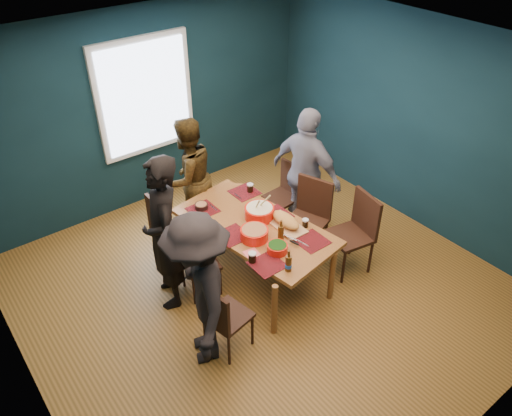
{
  "coord_description": "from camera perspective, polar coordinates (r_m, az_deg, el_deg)",
  "views": [
    {
      "loc": [
        -2.62,
        -3.3,
        4.11
      ],
      "look_at": [
        0.11,
        0.23,
        0.96
      ],
      "focal_mm": 35.0,
      "sensor_mm": 36.0,
      "label": 1
    }
  ],
  "objects": [
    {
      "name": "napkin_c",
      "position": [
        5.42,
        7.2,
        -4.03
      ],
      "size": [
        0.15,
        0.15,
        0.0
      ],
      "primitive_type": "cube",
      "rotation": [
        0.0,
        0.0,
        0.32
      ],
      "color": "#F36668",
      "rests_on": "dining_table"
    },
    {
      "name": "person_far_left",
      "position": [
        5.28,
        -10.44,
        -2.97
      ],
      "size": [
        0.63,
        0.76,
        1.8
      ],
      "primitive_type": "imported",
      "rotation": [
        0.0,
        0.0,
        4.36
      ],
      "color": "black",
      "rests_on": "floor"
    },
    {
      "name": "room",
      "position": [
        5.21,
        -1.19,
        3.42
      ],
      "size": [
        5.01,
        5.01,
        2.71
      ],
      "color": "olive",
      "rests_on": "ground"
    },
    {
      "name": "chair_right_far",
      "position": [
        6.61,
        3.52,
        2.1
      ],
      "size": [
        0.42,
        0.42,
        0.87
      ],
      "rotation": [
        0.0,
        0.0,
        0.08
      ],
      "color": "black",
      "rests_on": "floor"
    },
    {
      "name": "beer_bottle_a",
      "position": [
        5.0,
        3.73,
        -6.33
      ],
      "size": [
        0.07,
        0.07,
        0.26
      ],
      "color": "#4A290D",
      "rests_on": "dining_table"
    },
    {
      "name": "cutting_board",
      "position": [
        5.59,
        3.41,
        -1.52
      ],
      "size": [
        0.31,
        0.64,
        0.14
      ],
      "rotation": [
        0.0,
        0.0,
        -0.03
      ],
      "color": "tan",
      "rests_on": "dining_table"
    },
    {
      "name": "chair_left_near",
      "position": [
        4.91,
        -3.95,
        -12.07
      ],
      "size": [
        0.46,
        0.46,
        0.87
      ],
      "rotation": [
        0.0,
        0.0,
        0.19
      ],
      "color": "black",
      "rests_on": "floor"
    },
    {
      "name": "person_near_left",
      "position": [
        4.68,
        -6.52,
        -9.47
      ],
      "size": [
        1.0,
        1.24,
        1.67
      ],
      "primitive_type": "imported",
      "rotation": [
        0.0,
        0.0,
        4.3
      ],
      "color": "black",
      "rests_on": "floor"
    },
    {
      "name": "napkin_a",
      "position": [
        5.84,
        2.16,
        -0.41
      ],
      "size": [
        0.16,
        0.16,
        0.0
      ],
      "primitive_type": "cube",
      "rotation": [
        0.0,
        0.0,
        0.4
      ],
      "color": "#F36668",
      "rests_on": "dining_table"
    },
    {
      "name": "bowl_dumpling",
      "position": [
        5.7,
        0.39,
        -0.46
      ],
      "size": [
        0.34,
        0.34,
        0.32
      ],
      "color": "red",
      "rests_on": "dining_table"
    },
    {
      "name": "person_back",
      "position": [
        6.37,
        -7.77,
        3.47
      ],
      "size": [
        0.85,
        0.7,
        1.6
      ],
      "primitive_type": "imported",
      "rotation": [
        0.0,
        0.0,
        3.28
      ],
      "color": "black",
      "rests_on": "floor"
    },
    {
      "name": "cola_glass_b",
      "position": [
        5.6,
        5.65,
        -1.68
      ],
      "size": [
        0.07,
        0.07,
        0.1
      ],
      "color": "black",
      "rests_on": "dining_table"
    },
    {
      "name": "chair_left_mid",
      "position": [
        5.55,
        -7.17,
        -5.98
      ],
      "size": [
        0.43,
        0.43,
        0.83
      ],
      "rotation": [
        0.0,
        0.0,
        -0.16
      ],
      "color": "black",
      "rests_on": "floor"
    },
    {
      "name": "chair_right_mid",
      "position": [
        6.07,
        6.16,
        -0.51
      ],
      "size": [
        0.59,
        0.59,
        1.01
      ],
      "rotation": [
        0.0,
        0.0,
        0.35
      ],
      "color": "black",
      "rests_on": "floor"
    },
    {
      "name": "bowl_salad",
      "position": [
        5.4,
        -0.2,
        -2.93
      ],
      "size": [
        0.31,
        0.31,
        0.13
      ],
      "color": "red",
      "rests_on": "dining_table"
    },
    {
      "name": "bowl_herbs",
      "position": [
        5.24,
        2.45,
        -4.57
      ],
      "size": [
        0.22,
        0.22,
        0.1
      ],
      "color": "red",
      "rests_on": "dining_table"
    },
    {
      "name": "beer_bottle_b",
      "position": [
        5.37,
        2.86,
        -2.8
      ],
      "size": [
        0.07,
        0.07,
        0.26
      ],
      "color": "#4A290D",
      "rests_on": "dining_table"
    },
    {
      "name": "cola_glass_c",
      "position": [
        6.16,
        -0.68,
        2.36
      ],
      "size": [
        0.08,
        0.08,
        0.11
      ],
      "color": "black",
      "rests_on": "dining_table"
    },
    {
      "name": "person_right",
      "position": [
        6.28,
        5.78,
        3.89
      ],
      "size": [
        0.59,
        1.07,
        1.74
      ],
      "primitive_type": "imported",
      "rotation": [
        0.0,
        0.0,
        1.74
      ],
      "color": "silver",
      "rests_on": "floor"
    },
    {
      "name": "chair_right_near",
      "position": [
        5.93,
        11.49,
        -2.18
      ],
      "size": [
        0.53,
        0.53,
        1.0
      ],
      "rotation": [
        0.0,
        0.0,
        -0.18
      ],
      "color": "black",
      "rests_on": "floor"
    },
    {
      "name": "napkin_b",
      "position": [
        5.24,
        -0.48,
        -5.23
      ],
      "size": [
        0.17,
        0.17,
        0.0
      ],
      "primitive_type": "cube",
      "rotation": [
        0.0,
        0.0,
        -0.14
      ],
      "color": "#F36668",
      "rests_on": "dining_table"
    },
    {
      "name": "chair_left_far",
      "position": [
        5.87,
        -10.04,
        -2.34
      ],
      "size": [
        0.45,
        0.45,
        1.0
      ],
      "rotation": [
        0.0,
        0.0,
        -0.0
      ],
      "color": "black",
      "rests_on": "floor"
    },
    {
      "name": "dining_table",
      "position": [
        5.67,
        -0.13,
        -2.49
      ],
      "size": [
        1.21,
        1.99,
        0.71
      ],
      "rotation": [
        0.0,
        0.0,
        0.15
      ],
      "color": "#96632D",
      "rests_on": "floor"
    },
    {
      "name": "cola_glass_d",
      "position": [
        5.46,
        -3.99,
        -2.73
      ],
      "size": [
        0.07,
        0.07,
        0.1
      ],
      "color": "black",
      "rests_on": "dining_table"
    },
    {
      "name": "small_bowl",
      "position": [
        5.91,
        -6.27,
        0.22
      ],
      "size": [
        0.16,
        0.16,
        0.07
      ],
      "color": "black",
      "rests_on": "dining_table"
    },
    {
      "name": "cola_glass_a",
      "position": [
        5.11,
        -0.42,
        -5.61
      ],
      "size": [
        0.08,
        0.08,
        0.12
      ],
      "color": "black",
      "rests_on": "dining_table"
    }
  ]
}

